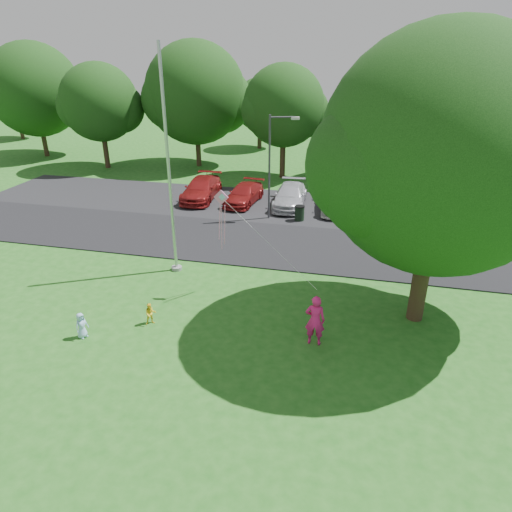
% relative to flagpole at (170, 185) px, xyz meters
% --- Properties ---
extents(ground, '(120.00, 120.00, 0.00)m').
position_rel_flagpole_xyz_m(ground, '(3.50, -5.00, -4.17)').
color(ground, '#1F6019').
rests_on(ground, ground).
extents(park_road, '(60.00, 6.00, 0.06)m').
position_rel_flagpole_xyz_m(park_road, '(3.50, 4.00, -4.14)').
color(park_road, black).
rests_on(park_road, ground).
extents(parking_strip, '(42.00, 7.00, 0.06)m').
position_rel_flagpole_xyz_m(parking_strip, '(3.50, 10.50, -4.14)').
color(parking_strip, black).
rests_on(parking_strip, ground).
extents(flagpole, '(0.50, 0.50, 10.00)m').
position_rel_flagpole_xyz_m(flagpole, '(0.00, 0.00, 0.00)').
color(flagpole, '#B7BABF').
rests_on(flagpole, ground).
extents(street_lamp, '(1.71, 0.72, 6.26)m').
position_rel_flagpole_xyz_m(street_lamp, '(3.09, 8.08, -0.40)').
color(street_lamp, '#3F3F44').
rests_on(street_lamp, ground).
extents(trash_can, '(0.62, 0.62, 0.98)m').
position_rel_flagpole_xyz_m(trash_can, '(4.77, 8.00, -3.67)').
color(trash_can, black).
rests_on(trash_can, ground).
extents(big_tree, '(9.09, 8.38, 10.70)m').
position_rel_flagpole_xyz_m(big_tree, '(10.68, -1.96, 2.15)').
color(big_tree, '#332316').
rests_on(big_tree, ground).
extents(tree_row, '(64.35, 11.94, 10.88)m').
position_rel_flagpole_xyz_m(tree_row, '(5.09, 19.23, 1.55)').
color(tree_row, '#332316').
rests_on(tree_row, ground).
extents(horizon_trees, '(77.46, 7.20, 7.02)m').
position_rel_flagpole_xyz_m(horizon_trees, '(7.56, 28.88, 0.14)').
color(horizon_trees, '#332316').
rests_on(horizon_trees, ground).
extents(parked_cars, '(14.24, 5.18, 1.45)m').
position_rel_flagpole_xyz_m(parked_cars, '(3.52, 10.57, -3.43)').
color(parked_cars, maroon).
rests_on(parked_cars, ground).
extents(woman, '(0.72, 0.48, 1.94)m').
position_rel_flagpole_xyz_m(woman, '(7.11, -4.48, -3.20)').
color(woman, '#E61E75').
rests_on(woman, ground).
extents(child_yellow, '(0.54, 0.51, 0.88)m').
position_rel_flagpole_xyz_m(child_yellow, '(0.84, -4.63, -3.73)').
color(child_yellow, yellow).
rests_on(child_yellow, ground).
extents(child_blue, '(0.48, 0.58, 1.01)m').
position_rel_flagpole_xyz_m(child_blue, '(-1.22, -6.04, -3.66)').
color(child_blue, '#A1CBF8').
rests_on(child_blue, ground).
extents(kite, '(4.59, 3.25, 2.69)m').
position_rel_flagpole_xyz_m(kite, '(2.92, -1.56, -0.35)').
color(kite, pink).
rests_on(kite, ground).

